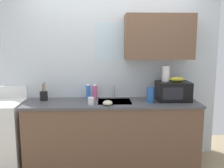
{
  "coord_description": "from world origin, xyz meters",
  "views": [
    {
      "loc": [
        -0.12,
        -3.34,
        1.7
      ],
      "look_at": [
        0.0,
        0.0,
        1.15
      ],
      "focal_mm": 39.65,
      "sensor_mm": 36.0,
      "label": 1
    }
  ],
  "objects_px": {
    "cereal_canister": "(150,95)",
    "utensil_crock": "(44,96)",
    "stove_range": "(2,133)",
    "dish_soap_bottle_pink": "(95,91)",
    "paper_towel_roll": "(166,73)",
    "dish_soap_bottle_blue": "(88,91)",
    "small_bowl": "(108,103)",
    "banana_bunch": "(177,79)",
    "mug_white": "(91,101)",
    "microwave": "(173,91)"
  },
  "relations": [
    {
      "from": "dish_soap_bottle_pink",
      "to": "mug_white",
      "type": "bearing_deg",
      "value": -96.45
    },
    {
      "from": "banana_bunch",
      "to": "dish_soap_bottle_blue",
      "type": "distance_m",
      "value": 1.28
    },
    {
      "from": "paper_towel_roll",
      "to": "dish_soap_bottle_blue",
      "type": "relative_size",
      "value": 0.93
    },
    {
      "from": "dish_soap_bottle_pink",
      "to": "small_bowl",
      "type": "relative_size",
      "value": 1.75
    },
    {
      "from": "dish_soap_bottle_pink",
      "to": "utensil_crock",
      "type": "height_order",
      "value": "utensil_crock"
    },
    {
      "from": "banana_bunch",
      "to": "mug_white",
      "type": "relative_size",
      "value": 2.11
    },
    {
      "from": "paper_towel_roll",
      "to": "stove_range",
      "type": "bearing_deg",
      "value": -177.61
    },
    {
      "from": "banana_bunch",
      "to": "cereal_canister",
      "type": "height_order",
      "value": "banana_bunch"
    },
    {
      "from": "cereal_canister",
      "to": "paper_towel_roll",
      "type": "bearing_deg",
      "value": 32.01
    },
    {
      "from": "dish_soap_bottle_pink",
      "to": "dish_soap_bottle_blue",
      "type": "distance_m",
      "value": 0.1
    },
    {
      "from": "mug_white",
      "to": "small_bowl",
      "type": "bearing_deg",
      "value": -15.26
    },
    {
      "from": "microwave",
      "to": "dish_soap_bottle_pink",
      "type": "relative_size",
      "value": 2.02
    },
    {
      "from": "stove_range",
      "to": "dish_soap_bottle_pink",
      "type": "bearing_deg",
      "value": 9.2
    },
    {
      "from": "dish_soap_bottle_blue",
      "to": "utensil_crock",
      "type": "xyz_separation_m",
      "value": [
        -0.63,
        -0.07,
        -0.04
      ]
    },
    {
      "from": "banana_bunch",
      "to": "mug_white",
      "type": "distance_m",
      "value": 1.24
    },
    {
      "from": "banana_bunch",
      "to": "paper_towel_roll",
      "type": "xyz_separation_m",
      "value": [
        -0.15,
        0.05,
        0.08
      ]
    },
    {
      "from": "utensil_crock",
      "to": "cereal_canister",
      "type": "bearing_deg",
      "value": -6.5
    },
    {
      "from": "cereal_canister",
      "to": "microwave",
      "type": "bearing_deg",
      "value": 16.17
    },
    {
      "from": "cereal_canister",
      "to": "stove_range",
      "type": "bearing_deg",
      "value": 178.52
    },
    {
      "from": "cereal_canister",
      "to": "small_bowl",
      "type": "relative_size",
      "value": 1.58
    },
    {
      "from": "microwave",
      "to": "cereal_canister",
      "type": "distance_m",
      "value": 0.35
    },
    {
      "from": "banana_bunch",
      "to": "dish_soap_bottle_blue",
      "type": "height_order",
      "value": "banana_bunch"
    },
    {
      "from": "stove_range",
      "to": "utensil_crock",
      "type": "relative_size",
      "value": 4.04
    },
    {
      "from": "stove_range",
      "to": "utensil_crock",
      "type": "height_order",
      "value": "utensil_crock"
    },
    {
      "from": "small_bowl",
      "to": "banana_bunch",
      "type": "bearing_deg",
      "value": 14.32
    },
    {
      "from": "cereal_canister",
      "to": "banana_bunch",
      "type": "bearing_deg",
      "value": 14.38
    },
    {
      "from": "banana_bunch",
      "to": "stove_range",
      "type": "bearing_deg",
      "value": -178.92
    },
    {
      "from": "stove_range",
      "to": "dish_soap_bottle_blue",
      "type": "relative_size",
      "value": 4.59
    },
    {
      "from": "mug_white",
      "to": "small_bowl",
      "type": "distance_m",
      "value": 0.23
    },
    {
      "from": "cereal_canister",
      "to": "utensil_crock",
      "type": "xyz_separation_m",
      "value": [
        -1.49,
        0.17,
        -0.03
      ]
    },
    {
      "from": "cereal_canister",
      "to": "utensil_crock",
      "type": "relative_size",
      "value": 0.77
    },
    {
      "from": "dish_soap_bottle_blue",
      "to": "small_bowl",
      "type": "xyz_separation_m",
      "value": [
        0.27,
        -0.39,
        -0.08
      ]
    },
    {
      "from": "cereal_canister",
      "to": "dish_soap_bottle_pink",
      "type": "bearing_deg",
      "value": 161.06
    },
    {
      "from": "microwave",
      "to": "mug_white",
      "type": "height_order",
      "value": "microwave"
    },
    {
      "from": "microwave",
      "to": "mug_white",
      "type": "xyz_separation_m",
      "value": [
        -1.15,
        -0.19,
        -0.09
      ]
    },
    {
      "from": "stove_range",
      "to": "paper_towel_roll",
      "type": "relative_size",
      "value": 4.91
    },
    {
      "from": "stove_range",
      "to": "dish_soap_bottle_blue",
      "type": "bearing_deg",
      "value": 8.78
    },
    {
      "from": "microwave",
      "to": "paper_towel_roll",
      "type": "distance_m",
      "value": 0.27
    },
    {
      "from": "microwave",
      "to": "dish_soap_bottle_blue",
      "type": "xyz_separation_m",
      "value": [
        -1.2,
        0.14,
        -0.02
      ]
    },
    {
      "from": "utensil_crock",
      "to": "small_bowl",
      "type": "distance_m",
      "value": 0.96
    },
    {
      "from": "microwave",
      "to": "cereal_canister",
      "type": "height_order",
      "value": "microwave"
    },
    {
      "from": "cereal_canister",
      "to": "utensil_crock",
      "type": "height_order",
      "value": "utensil_crock"
    },
    {
      "from": "microwave",
      "to": "dish_soap_bottle_pink",
      "type": "xyz_separation_m",
      "value": [
        -1.11,
        0.17,
        -0.03
      ]
    },
    {
      "from": "microwave",
      "to": "dish_soap_bottle_blue",
      "type": "relative_size",
      "value": 1.95
    },
    {
      "from": "banana_bunch",
      "to": "cereal_canister",
      "type": "relative_size",
      "value": 0.97
    },
    {
      "from": "banana_bunch",
      "to": "small_bowl",
      "type": "relative_size",
      "value": 1.54
    },
    {
      "from": "stove_range",
      "to": "microwave",
      "type": "relative_size",
      "value": 2.35
    },
    {
      "from": "cereal_canister",
      "to": "small_bowl",
      "type": "height_order",
      "value": "cereal_canister"
    },
    {
      "from": "stove_range",
      "to": "microwave",
      "type": "distance_m",
      "value": 2.48
    },
    {
      "from": "dish_soap_bottle_pink",
      "to": "small_bowl",
      "type": "distance_m",
      "value": 0.46
    }
  ]
}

